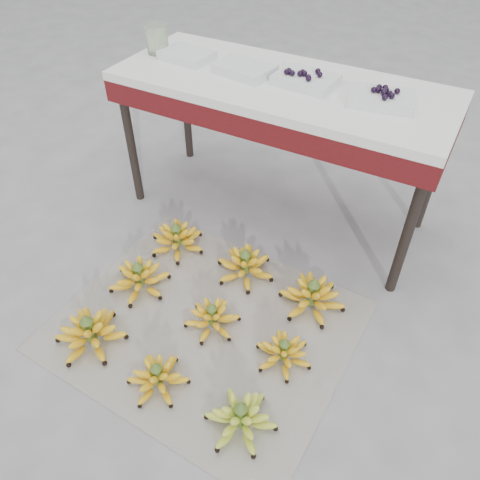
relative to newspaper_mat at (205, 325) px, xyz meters
The scene contains 17 objects.
ground 0.08m from the newspaper_mat, 80.67° to the right, with size 60.00×60.00×0.00m, color slate.
newspaper_mat is the anchor object (origin of this frame).
bunch_front_left 0.49m from the newspaper_mat, 140.47° to the right, with size 0.33×0.33×0.18m.
bunch_front_center 0.35m from the newspaper_mat, 90.69° to the right, with size 0.32×0.32×0.15m.
bunch_front_right 0.50m from the newspaper_mat, 42.37° to the right, with size 0.29×0.29×0.16m.
bunch_mid_left 0.40m from the newspaper_mat, behind, with size 0.37×0.37×0.17m.
bunch_mid_center 0.06m from the newspaper_mat, 28.55° to the left, with size 0.28×0.28×0.15m.
bunch_mid_right 0.39m from the newspaper_mat, ahead, with size 0.29×0.29×0.14m.
bunch_back_left 0.54m from the newspaper_mat, 137.51° to the left, with size 0.36×0.36×0.17m.
bunch_back_center 0.37m from the newspaper_mat, 88.84° to the left, with size 0.36×0.36×0.17m.
bunch_back_right 0.50m from the newspaper_mat, 42.04° to the left, with size 0.33×0.33×0.18m.
vendor_table 1.13m from the newspaper_mat, 95.82° to the left, with size 1.62×0.65×0.78m.
tray_far_left 1.35m from the newspaper_mat, 124.76° to the left, with size 0.27×0.21×0.04m.
tray_left 1.22m from the newspaper_mat, 107.68° to the left, with size 0.29×0.23×0.04m.
tray_right 1.21m from the newspaper_mat, 88.61° to the left, with size 0.29×0.22×0.07m.
tray_far_right 1.25m from the newspaper_mat, 66.62° to the left, with size 0.30×0.24×0.07m.
glass_jar 1.47m from the newspaper_mat, 131.79° to the left, with size 0.11×0.11×0.14m, color beige.
Camera 1 is at (0.75, -0.99, 1.69)m, focal length 35.00 mm.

